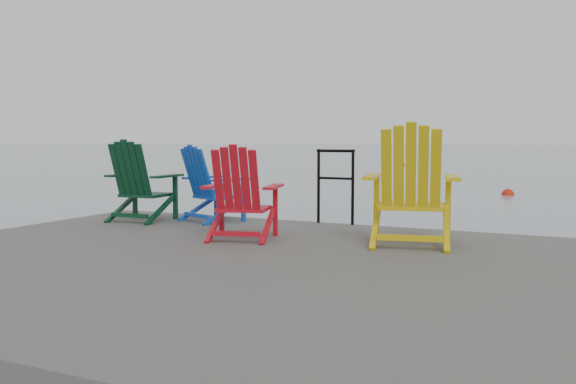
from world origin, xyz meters
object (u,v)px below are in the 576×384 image
at_px(handrail, 335,179).
at_px(chair_red, 241,193).
at_px(buoy_a, 508,195).
at_px(buoy_b, 402,166).
at_px(chair_green, 140,182).
at_px(chair_yellow, 411,186).
at_px(chair_blue, 210,184).

bearing_deg(handrail, chair_red, -106.11).
height_order(buoy_a, buoy_b, buoy_b).
bearing_deg(buoy_b, chair_green, -81.47).
bearing_deg(chair_yellow, buoy_b, 92.50).
height_order(handrail, buoy_b, handrail).
bearing_deg(chair_green, chair_blue, 20.89).
bearing_deg(chair_green, chair_yellow, -8.46).
xyz_separation_m(chair_green, buoy_a, (3.21, 11.63, -1.00)).
bearing_deg(chair_red, handrail, 58.67).
height_order(chair_yellow, buoy_a, chair_yellow).
bearing_deg(chair_blue, handrail, 39.58).
xyz_separation_m(handrail, buoy_a, (0.93, 10.80, -1.04)).
distance_m(chair_yellow, buoy_a, 11.97).
relative_size(chair_blue, buoy_b, 2.30).
relative_size(chair_red, chair_yellow, 0.83).
relative_size(chair_yellow, buoy_a, 3.29).
height_order(chair_blue, buoy_a, chair_blue).
height_order(chair_green, chair_red, chair_green).
distance_m(handrail, chair_yellow, 1.64).
distance_m(handrail, chair_blue, 1.56).
bearing_deg(chair_red, chair_blue, 119.55).
bearing_deg(chair_yellow, chair_blue, 153.77).
relative_size(chair_blue, chair_yellow, 0.81).
xyz_separation_m(chair_blue, buoy_b, (-5.14, 28.59, -0.97)).
relative_size(chair_green, buoy_a, 2.86).
bearing_deg(buoy_a, chair_yellow, -88.70).
xyz_separation_m(chair_blue, buoy_a, (2.42, 11.27, -0.97)).
height_order(chair_green, buoy_a, chair_green).
height_order(chair_red, chair_yellow, chair_yellow).
distance_m(chair_red, buoy_b, 30.30).
bearing_deg(chair_red, buoy_b, 86.56).
bearing_deg(buoy_a, chair_red, -96.34).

